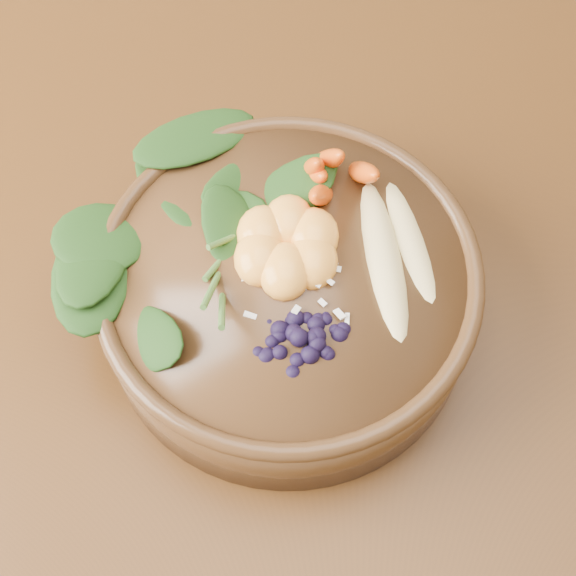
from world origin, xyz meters
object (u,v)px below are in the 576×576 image
banana_halves (399,239)px  mandarin_cluster (287,237)px  dining_table (523,221)px  stoneware_bowl (288,294)px  kale_heap (216,194)px  carrot_cluster (340,144)px  blueberry_pile (306,329)px

banana_halves → mandarin_cluster: mandarin_cluster is taller
dining_table → stoneware_bowl: 0.32m
dining_table → mandarin_cluster: 0.34m
stoneware_bowl → mandarin_cluster: size_ratio=3.15×
kale_heap → mandarin_cluster: kale_heap is taller
carrot_cluster → mandarin_cluster: size_ratio=0.87×
mandarin_cluster → blueberry_pile: (0.02, -0.08, 0.00)m
dining_table → kale_heap: size_ratio=8.22×
stoneware_bowl → carrot_cluster: bearing=68.0°
blueberry_pile → carrot_cluster: bearing=82.1°
kale_heap → carrot_cluster: carrot_cluster is taller
stoneware_bowl → kale_heap: kale_heap is taller
banana_halves → blueberry_pile: bearing=-141.5°
mandarin_cluster → banana_halves: bearing=1.9°
blueberry_pile → stoneware_bowl: bearing=104.5°
stoneware_bowl → kale_heap: bearing=138.5°
kale_heap → mandarin_cluster: size_ratio=2.07×
dining_table → stoneware_bowl: (-0.24, -0.17, 0.13)m
banana_halves → kale_heap: bearing=156.5°
kale_heap → banana_halves: 0.14m
dining_table → banana_halves: 0.28m
stoneware_bowl → blueberry_pile: 0.09m
banana_halves → mandarin_cluster: size_ratio=1.83×
mandarin_cluster → blueberry_pile: blueberry_pile is taller
blueberry_pile → mandarin_cluster: bearing=102.4°
carrot_cluster → banana_halves: (0.05, -0.07, -0.03)m
carrot_cluster → mandarin_cluster: carrot_cluster is taller
kale_heap → blueberry_pile: 0.13m
stoneware_bowl → banana_halves: size_ratio=1.72×
kale_heap → banana_halves: kale_heap is taller
carrot_cluster → mandarin_cluster: 0.08m
dining_table → banana_halves: bearing=-136.5°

